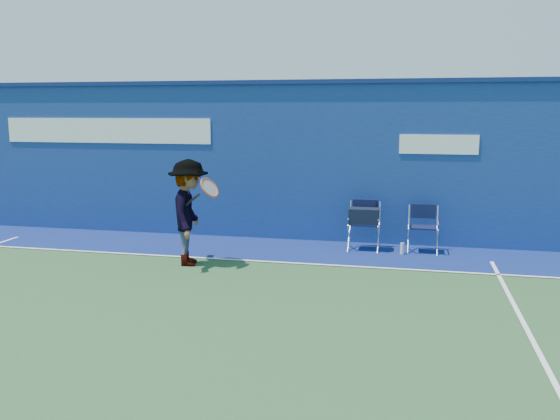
% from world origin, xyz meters
% --- Properties ---
extents(ground, '(80.00, 80.00, 0.00)m').
position_xyz_m(ground, '(0.00, 0.00, 0.00)').
color(ground, '#2B4E29').
rests_on(ground, ground).
extents(stadium_wall, '(24.00, 0.50, 3.08)m').
position_xyz_m(stadium_wall, '(-0.00, 5.20, 1.55)').
color(stadium_wall, navy).
rests_on(stadium_wall, ground).
extents(out_of_bounds_strip, '(24.00, 1.80, 0.01)m').
position_xyz_m(out_of_bounds_strip, '(0.00, 4.10, 0.00)').
color(out_of_bounds_strip, navy).
rests_on(out_of_bounds_strip, ground).
extents(court_lines, '(24.00, 12.00, 0.01)m').
position_xyz_m(court_lines, '(0.00, 0.60, 0.01)').
color(court_lines, white).
rests_on(court_lines, out_of_bounds_strip).
extents(directors_chair_left, '(0.53, 0.49, 0.90)m').
position_xyz_m(directors_chair_left, '(2.33, 4.45, 0.38)').
color(directors_chair_left, silver).
rests_on(directors_chair_left, ground).
extents(directors_chair_right, '(0.50, 0.45, 0.84)m').
position_xyz_m(directors_chair_right, '(3.37, 4.48, 0.26)').
color(directors_chair_right, silver).
rests_on(directors_chair_right, ground).
extents(water_bottle, '(0.07, 0.07, 0.21)m').
position_xyz_m(water_bottle, '(3.02, 4.23, 0.11)').
color(water_bottle, silver).
rests_on(water_bottle, ground).
extents(tennis_player, '(1.01, 1.24, 1.74)m').
position_xyz_m(tennis_player, '(-0.38, 2.80, 0.87)').
color(tennis_player, '#EA4738').
rests_on(tennis_player, ground).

